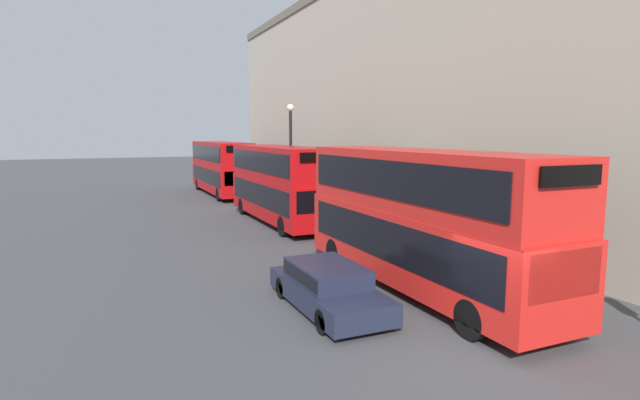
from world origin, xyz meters
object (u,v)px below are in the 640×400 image
at_px(bus_third_in_queue, 221,166).
at_px(pedestrian, 265,188).
at_px(bus_leading, 421,214).
at_px(car_dark_sedan, 328,285).
at_px(bus_second_in_queue, 280,181).

bearing_deg(bus_third_in_queue, pedestrian, -50.98).
relative_size(bus_leading, pedestrian, 6.53).
height_order(bus_third_in_queue, car_dark_sedan, bus_third_in_queue).
xyz_separation_m(bus_second_in_queue, bus_third_in_queue, (-0.00, 14.12, 0.00)).
relative_size(bus_leading, bus_third_in_queue, 0.94).
height_order(car_dark_sedan, pedestrian, pedestrian).
height_order(bus_second_in_queue, bus_third_in_queue, bus_third_in_queue).
relative_size(bus_third_in_queue, pedestrian, 6.92).
xyz_separation_m(bus_third_in_queue, pedestrian, (2.61, -3.22, -1.57)).
bearing_deg(bus_second_in_queue, bus_third_in_queue, 90.00).
bearing_deg(pedestrian, bus_third_in_queue, 129.02).
height_order(bus_second_in_queue, pedestrian, bus_second_in_queue).
xyz_separation_m(bus_leading, car_dark_sedan, (-3.40, -0.46, -1.73)).
distance_m(bus_leading, bus_second_in_queue, 13.06).
bearing_deg(car_dark_sedan, bus_leading, 7.74).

